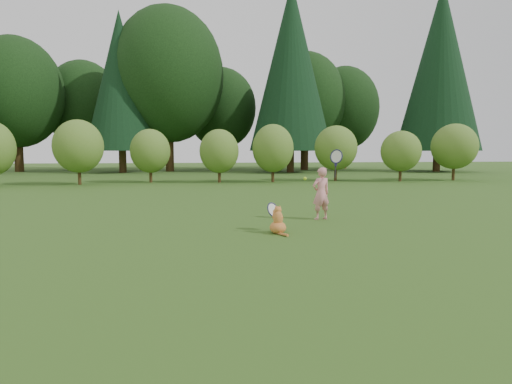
{
  "coord_description": "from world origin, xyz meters",
  "views": [
    {
      "loc": [
        -0.97,
        -6.75,
        1.42
      ],
      "look_at": [
        0.2,
        0.8,
        0.7
      ],
      "focal_mm": 30.0,
      "sensor_mm": 36.0,
      "label": 1
    }
  ],
  "objects": [
    {
      "name": "ground",
      "position": [
        0.0,
        0.0,
        0.0
      ],
      "size": [
        100.0,
        100.0,
        0.0
      ],
      "primitive_type": "plane",
      "color": "#264A14",
      "rests_on": "ground"
    },
    {
      "name": "shrub_row",
      "position": [
        0.0,
        13.0,
        1.4
      ],
      "size": [
        28.0,
        3.0,
        2.8
      ],
      "primitive_type": null,
      "color": "#4E7424",
      "rests_on": "ground"
    },
    {
      "name": "woodland_backdrop",
      "position": [
        0.0,
        23.0,
        7.5
      ],
      "size": [
        48.0,
        10.0,
        15.0
      ],
      "primitive_type": null,
      "color": "black",
      "rests_on": "ground"
    },
    {
      "name": "child",
      "position": [
        1.75,
        1.85,
        0.58
      ],
      "size": [
        0.66,
        0.46,
        1.64
      ],
      "rotation": [
        0.0,
        0.0,
        3.38
      ],
      "color": "pink",
      "rests_on": "ground"
    },
    {
      "name": "cat",
      "position": [
        0.54,
        0.49,
        0.25
      ],
      "size": [
        0.38,
        0.73,
        0.65
      ],
      "rotation": [
        0.0,
        0.0,
        -0.06
      ],
      "color": "#BD6124",
      "rests_on": "ground"
    },
    {
      "name": "tennis_ball",
      "position": [
        0.97,
        0.29,
        0.97
      ],
      "size": [
        0.06,
        0.06,
        0.06
      ],
      "color": "#A4CF18",
      "rests_on": "ground"
    }
  ]
}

